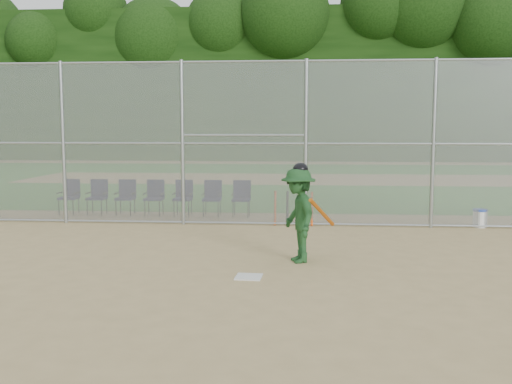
# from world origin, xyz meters

# --- Properties ---
(ground) EXTENTS (100.00, 100.00, 0.00)m
(ground) POSITION_xyz_m (0.00, 0.00, 0.00)
(ground) COLOR tan
(ground) RESTS_ON ground
(grass_strip) EXTENTS (100.00, 100.00, 0.00)m
(grass_strip) POSITION_xyz_m (0.00, 18.00, 0.01)
(grass_strip) COLOR #2A6E21
(grass_strip) RESTS_ON ground
(dirt_patch_far) EXTENTS (24.00, 24.00, 0.00)m
(dirt_patch_far) POSITION_xyz_m (0.00, 18.00, 0.01)
(dirt_patch_far) COLOR tan
(dirt_patch_far) RESTS_ON ground
(backstop_fence) EXTENTS (16.09, 0.09, 4.00)m
(backstop_fence) POSITION_xyz_m (0.00, 5.00, 2.07)
(backstop_fence) COLOR gray
(backstop_fence) RESTS_ON ground
(treeline) EXTENTS (81.00, 60.00, 11.00)m
(treeline) POSITION_xyz_m (0.00, 20.00, 5.50)
(treeline) COLOR black
(treeline) RESTS_ON ground
(home_plate) EXTENTS (0.44, 0.44, 0.02)m
(home_plate) POSITION_xyz_m (0.08, 0.08, 0.01)
(home_plate) COLOR silver
(home_plate) RESTS_ON ground
(batter_at_plate) EXTENTS (1.10, 1.33, 1.77)m
(batter_at_plate) POSITION_xyz_m (0.85, 1.22, 0.85)
(batter_at_plate) COLOR #1C4720
(batter_at_plate) RESTS_ON ground
(water_cooler) EXTENTS (0.35, 0.35, 0.44)m
(water_cooler) POSITION_xyz_m (5.19, 5.15, 0.22)
(water_cooler) COLOR white
(water_cooler) RESTS_ON ground
(spare_bats) EXTENTS (0.96, 0.36, 0.84)m
(spare_bats) POSITION_xyz_m (0.71, 5.12, 0.41)
(spare_bats) COLOR #D84C14
(spare_bats) RESTS_ON ground
(chair_0) EXTENTS (0.54, 0.52, 0.96)m
(chair_0) POSITION_xyz_m (-5.50, 6.40, 0.48)
(chair_0) COLOR #0F0F37
(chair_0) RESTS_ON ground
(chair_1) EXTENTS (0.54, 0.52, 0.96)m
(chair_1) POSITION_xyz_m (-4.71, 6.40, 0.48)
(chair_1) COLOR #0F0F37
(chair_1) RESTS_ON ground
(chair_2) EXTENTS (0.54, 0.52, 0.96)m
(chair_2) POSITION_xyz_m (-3.91, 6.40, 0.48)
(chair_2) COLOR #0F0F37
(chair_2) RESTS_ON ground
(chair_3) EXTENTS (0.54, 0.52, 0.96)m
(chair_3) POSITION_xyz_m (-3.11, 6.40, 0.48)
(chair_3) COLOR #0F0F37
(chair_3) RESTS_ON ground
(chair_4) EXTENTS (0.54, 0.52, 0.96)m
(chair_4) POSITION_xyz_m (-2.31, 6.40, 0.48)
(chair_4) COLOR #0F0F37
(chair_4) RESTS_ON ground
(chair_5) EXTENTS (0.54, 0.52, 0.96)m
(chair_5) POSITION_xyz_m (-1.51, 6.40, 0.48)
(chair_5) COLOR #0F0F37
(chair_5) RESTS_ON ground
(chair_6) EXTENTS (0.54, 0.52, 0.96)m
(chair_6) POSITION_xyz_m (-0.71, 6.40, 0.48)
(chair_6) COLOR #0F0F37
(chair_6) RESTS_ON ground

